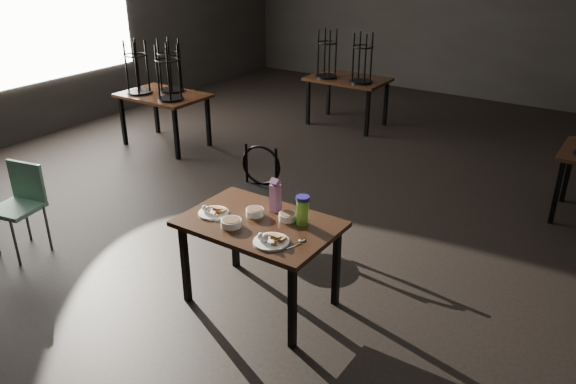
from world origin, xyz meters
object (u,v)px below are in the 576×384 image
Objects in this scene: main_table at (260,231)px; bentwood_chair at (257,184)px; school_chair at (21,200)px; water_bottle at (303,210)px; juice_carton at (275,196)px.

bentwood_chair reaches higher than main_table.
bentwood_chair is 1.06× the size of school_chair.
main_table is 0.39m from water_bottle.
main_table is 5.18× the size of water_bottle.
juice_carton is at bearing 6.24° from school_chair.
juice_carton is 0.31m from water_bottle.
main_table is 1.40× the size of school_chair.
juice_carton is 1.07m from bentwood_chair.
main_table is 1.32× the size of bentwood_chair.
bentwood_chair is (-1.03, 0.78, -0.33)m from water_bottle.
water_bottle is 0.27× the size of school_chair.
main_table is at bearing -63.09° from bentwood_chair.
juice_carton reaches higher than bentwood_chair.
school_chair is at bearing -162.09° from juice_carton.
water_bottle is at bearing 2.99° from school_chair.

